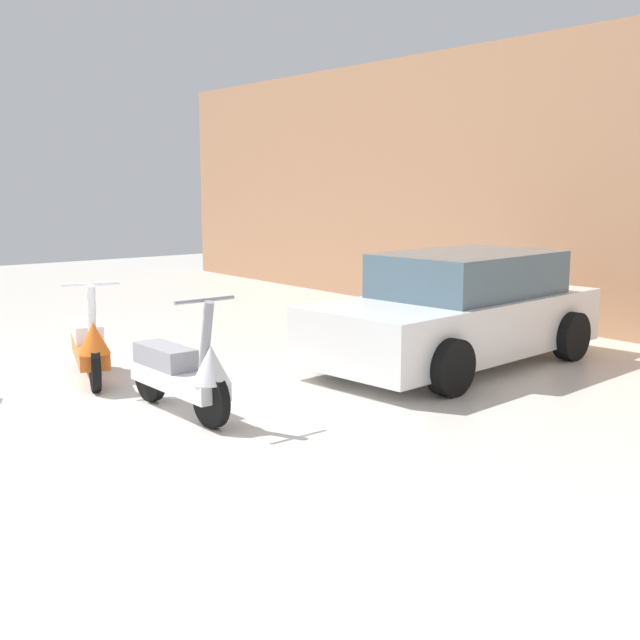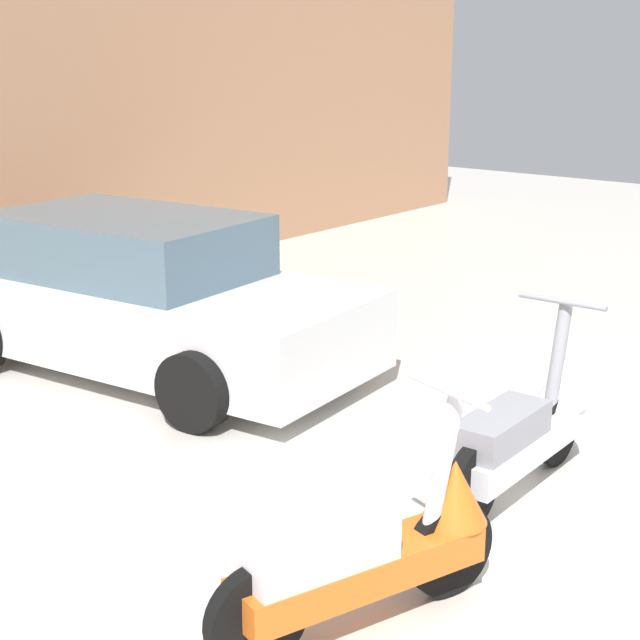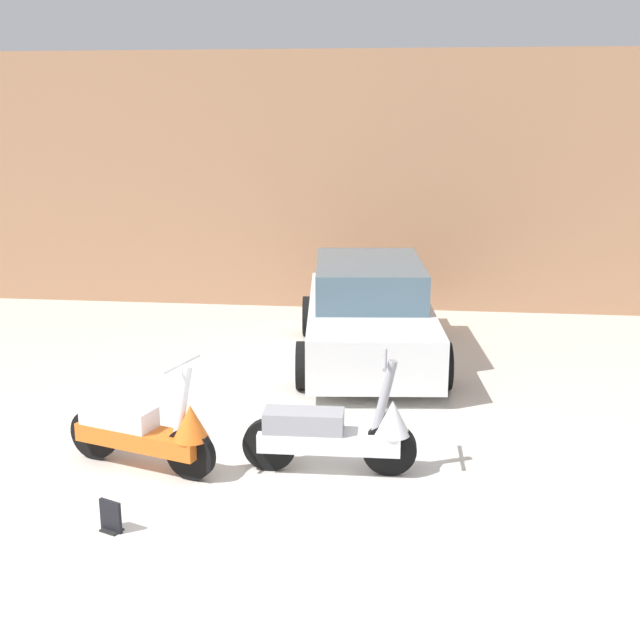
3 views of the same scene
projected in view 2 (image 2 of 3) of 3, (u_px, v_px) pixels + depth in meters
name	position (u px, v px, depth m)	size (l,w,h in m)	color
scooter_front_left	(372.00, 549.00, 4.49)	(1.52, 0.75, 1.09)	black
scooter_front_right	(524.00, 428.00, 5.87)	(1.59, 0.57, 1.11)	black
car_rear_left	(143.00, 297.00, 8.01)	(2.11, 3.90, 1.28)	white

